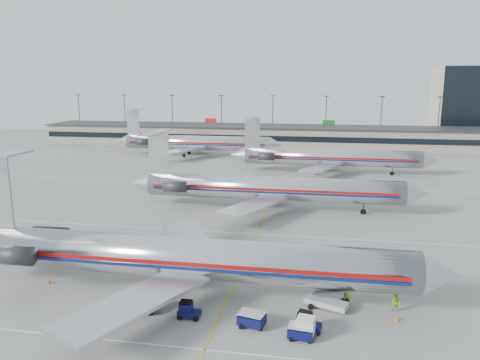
% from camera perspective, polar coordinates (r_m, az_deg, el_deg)
% --- Properties ---
extents(ground, '(260.00, 260.00, 0.00)m').
position_cam_1_polar(ground, '(53.78, 0.50, -9.94)').
color(ground, gray).
rests_on(ground, ground).
extents(apron_markings, '(160.00, 0.15, 0.02)m').
position_cam_1_polar(apron_markings, '(63.05, 2.03, -6.59)').
color(apron_markings, silver).
rests_on(apron_markings, ground).
extents(terminal, '(162.00, 17.00, 6.25)m').
position_cam_1_polar(terminal, '(148.37, 6.86, 5.35)').
color(terminal, gray).
rests_on(terminal, ground).
extents(light_mast_row, '(163.60, 0.40, 15.28)m').
position_cam_1_polar(light_mast_row, '(161.82, 7.21, 7.81)').
color(light_mast_row, '#38383D').
rests_on(light_mast_row, ground).
extents(distant_building, '(30.00, 20.00, 25.00)m').
position_cam_1_polar(distant_building, '(185.31, 27.25, 8.33)').
color(distant_building, tan).
rests_on(distant_building, ground).
extents(jet_foreground, '(49.57, 29.19, 12.97)m').
position_cam_1_polar(jet_foreground, '(45.37, -7.88, -9.21)').
color(jet_foreground, silver).
rests_on(jet_foreground, ground).
extents(jet_second_row, '(47.03, 27.69, 12.31)m').
position_cam_1_polar(jet_second_row, '(73.92, 3.22, -0.94)').
color(jet_second_row, silver).
rests_on(jet_second_row, ground).
extents(jet_third_row, '(45.19, 27.80, 12.36)m').
position_cam_1_polar(jet_third_row, '(105.26, 10.53, 2.76)').
color(jet_third_row, silver).
rests_on(jet_third_row, ground).
extents(jet_back_row, '(46.59, 28.66, 12.74)m').
position_cam_1_polar(jet_back_row, '(128.22, -5.65, 4.58)').
color(jet_back_row, silver).
rests_on(jet_back_row, ground).
extents(tug_left, '(2.28, 1.50, 1.71)m').
position_cam_1_polar(tug_left, '(43.62, -11.83, -14.55)').
color(tug_left, '#0A0C3B').
rests_on(tug_left, ground).
extents(tug_center, '(1.95, 1.05, 1.59)m').
position_cam_1_polar(tug_center, '(42.03, -6.39, -15.52)').
color(tug_center, '#0A0C3B').
rests_on(tug_center, ground).
extents(tug_right, '(2.29, 1.54, 1.71)m').
position_cam_1_polar(tug_right, '(40.22, 8.11, -16.82)').
color(tug_right, '#0A0C3B').
rests_on(tug_right, ground).
extents(cart_inner, '(2.12, 1.58, 1.13)m').
position_cam_1_polar(cart_inner, '(39.26, 7.44, -17.87)').
color(cart_inner, '#0A0C3B').
rests_on(cart_inner, ground).
extents(cart_outer, '(2.43, 1.93, 1.22)m').
position_cam_1_polar(cart_outer, '(40.63, 1.44, -16.59)').
color(cart_outer, '#0A0C3B').
rests_on(cart_outer, ground).
extents(uld_container, '(1.84, 1.62, 1.74)m').
position_cam_1_polar(uld_container, '(39.28, 8.00, -17.40)').
color(uld_container, '#2D2D30').
rests_on(uld_container, ground).
extents(belt_loader, '(4.65, 2.64, 2.38)m').
position_cam_1_polar(belt_loader, '(44.19, 10.62, -14.34)').
color(belt_loader, '#A6A6A6').
rests_on(belt_loader, ground).
extents(ramp_worker_near, '(0.75, 0.64, 1.74)m').
position_cam_1_polar(ramp_worker_near, '(45.01, 13.06, -13.61)').
color(ramp_worker_near, '#9CE215').
rests_on(ramp_worker_near, ground).
extents(ramp_worker_far, '(0.99, 0.90, 1.65)m').
position_cam_1_polar(ramp_worker_far, '(44.91, 18.47, -14.07)').
color(ramp_worker_far, '#8FD113').
rests_on(ramp_worker_far, ground).
extents(cone_right, '(0.40, 0.40, 0.52)m').
position_cam_1_polar(cone_right, '(43.65, 18.57, -15.69)').
color(cone_right, '#F76108').
rests_on(cone_right, ground).
extents(cone_left, '(0.50, 0.50, 0.54)m').
position_cam_1_polar(cone_left, '(52.09, -22.28, -11.31)').
color(cone_left, '#F76108').
rests_on(cone_left, ground).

